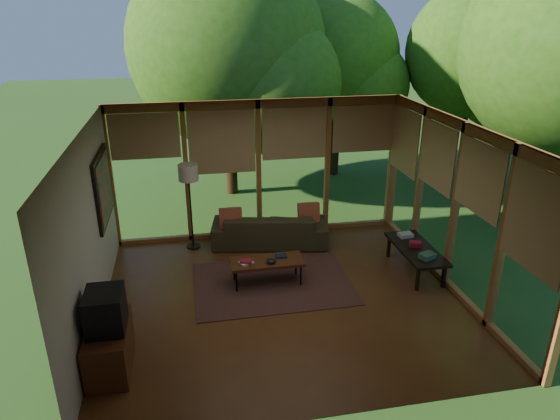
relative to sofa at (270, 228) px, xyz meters
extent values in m
plane|color=brown|center=(-0.13, -2.00, -0.32)|extent=(5.50, 5.50, 0.00)
plane|color=silver|center=(-0.13, -2.00, 2.38)|extent=(5.50, 5.50, 0.00)
cube|color=beige|center=(-2.88, -2.00, 1.03)|extent=(0.04, 5.00, 2.70)
cube|color=beige|center=(-0.13, -4.50, 1.03)|extent=(5.50, 0.04, 2.70)
cube|color=#A06431|center=(-0.13, 0.50, 1.03)|extent=(5.50, 0.12, 2.70)
cube|color=#A06431|center=(2.62, -2.00, 1.03)|extent=(0.12, 5.00, 2.70)
plane|color=#2C5921|center=(7.87, 6.00, -0.33)|extent=(40.00, 40.00, 0.00)
cylinder|color=#312112|center=(-0.42, 3.11, 1.88)|extent=(0.28, 0.28, 4.40)
sphere|color=#235212|center=(-0.42, 3.11, 3.10)|extent=(4.44, 4.44, 4.44)
cylinder|color=#312112|center=(2.48, 4.16, 1.67)|extent=(0.28, 0.28, 3.98)
sphere|color=#235212|center=(2.48, 4.16, 2.78)|extent=(3.19, 3.19, 3.19)
cylinder|color=#312112|center=(5.68, -0.17, 1.99)|extent=(0.28, 0.28, 4.61)
cylinder|color=#312112|center=(5.57, 3.03, 1.78)|extent=(0.28, 0.28, 4.20)
sphere|color=#235212|center=(5.57, 3.03, 2.95)|extent=(3.21, 3.21, 3.21)
cube|color=brown|center=(-0.22, -1.52, -0.31)|extent=(2.58, 1.83, 0.01)
imported|color=#3C351E|center=(0.00, 0.00, 0.00)|extent=(2.31, 1.24, 0.64)
cube|color=maroon|center=(-0.75, -0.05, 0.27)|extent=(0.42, 0.22, 0.44)
cube|color=maroon|center=(0.75, -0.05, 0.27)|extent=(0.41, 0.22, 0.43)
cube|color=#B7B2A6|center=(-0.65, -1.53, 0.12)|extent=(0.26, 0.23, 0.03)
cube|color=maroon|center=(-0.65, -1.53, 0.15)|extent=(0.22, 0.19, 0.03)
cube|color=black|center=(-0.05, -1.40, 0.12)|extent=(0.19, 0.14, 0.03)
ellipsoid|color=black|center=(-0.25, -1.58, 0.14)|extent=(0.16, 0.16, 0.07)
cube|color=#582C18|center=(-2.60, -3.17, -0.02)|extent=(0.50, 1.00, 0.60)
cube|color=black|center=(-2.58, -3.17, 0.53)|extent=(0.45, 0.55, 0.50)
cube|color=#345B47|center=(2.27, -1.96, 0.18)|extent=(0.29, 0.25, 0.09)
cube|color=maroon|center=(2.27, -1.51, 0.18)|extent=(0.23, 0.19, 0.09)
cube|color=#B7B2A6|center=(2.27, -1.11, 0.17)|extent=(0.26, 0.20, 0.07)
cylinder|color=black|center=(-1.47, 0.12, -0.30)|extent=(0.26, 0.26, 0.03)
cylinder|color=black|center=(-1.47, 0.12, 0.47)|extent=(0.03, 0.03, 1.52)
cylinder|color=beige|center=(-1.47, 0.12, 1.18)|extent=(0.36, 0.36, 0.30)
cube|color=#582C18|center=(-0.30, -1.48, 0.08)|extent=(1.20, 0.50, 0.05)
cylinder|color=black|center=(-0.83, -1.66, -0.13)|extent=(0.03, 0.03, 0.38)
cylinder|color=black|center=(0.23, -1.66, -0.13)|extent=(0.03, 0.03, 0.38)
cylinder|color=black|center=(-0.83, -1.30, -0.13)|extent=(0.03, 0.03, 0.38)
cylinder|color=black|center=(0.23, -1.30, -0.13)|extent=(0.03, 0.03, 0.38)
cube|color=black|center=(2.27, -1.56, 0.11)|extent=(0.60, 1.40, 0.05)
cube|color=black|center=(2.04, -2.16, -0.12)|extent=(0.05, 0.05, 0.40)
cube|color=black|center=(2.50, -2.16, -0.12)|extent=(0.05, 0.05, 0.40)
cube|color=black|center=(2.04, -0.96, -0.12)|extent=(0.05, 0.05, 0.40)
cube|color=black|center=(2.50, -0.96, -0.12)|extent=(0.05, 0.05, 0.40)
cube|color=black|center=(-2.85, -0.60, 1.23)|extent=(0.05, 1.35, 1.15)
cube|color=#1C6C7E|center=(-2.82, -0.60, 1.23)|extent=(0.02, 1.20, 1.00)
camera|label=1|loc=(-1.46, -8.63, 3.94)|focal=32.00mm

